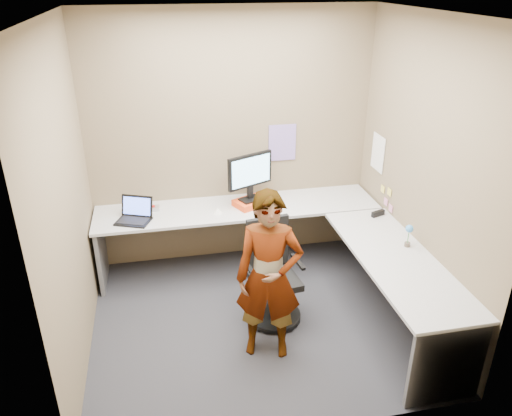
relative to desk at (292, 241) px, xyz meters
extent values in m
plane|color=#252429|center=(-0.44, -0.39, -0.59)|extent=(3.00, 3.00, 0.00)
plane|color=#736147|center=(-0.44, 0.91, 0.76)|extent=(3.00, 0.00, 3.00)
plane|color=#736147|center=(1.06, -0.39, 0.76)|extent=(0.00, 2.70, 2.70)
plane|color=#736147|center=(-1.94, -0.39, 0.76)|extent=(0.00, 2.70, 2.70)
plane|color=white|center=(-0.44, -0.39, 2.11)|extent=(3.00, 3.00, 0.00)
cube|color=silver|center=(-0.44, 0.59, 0.13)|extent=(2.96, 0.65, 0.03)
cube|color=silver|center=(0.74, -0.71, 0.13)|extent=(0.65, 1.91, 0.03)
cube|color=#59595B|center=(-1.88, 0.59, -0.24)|extent=(0.04, 0.60, 0.70)
cube|color=#59595B|center=(1.00, 0.59, -0.24)|extent=(0.04, 0.60, 0.70)
cube|color=#59595B|center=(0.74, -1.63, -0.24)|extent=(0.60, 0.04, 0.70)
cube|color=#E24216|center=(-0.30, 0.59, 0.17)|extent=(0.40, 0.35, 0.07)
cube|color=black|center=(-0.30, 0.59, 0.22)|extent=(0.26, 0.23, 0.02)
cube|color=black|center=(-0.30, 0.62, 0.29)|extent=(0.07, 0.06, 0.13)
cube|color=black|center=(-0.30, 0.62, 0.53)|extent=(0.49, 0.25, 0.35)
cube|color=#93D7FE|center=(-0.29, 0.60, 0.53)|extent=(0.43, 0.20, 0.29)
cube|color=black|center=(-1.51, 0.45, 0.15)|extent=(0.39, 0.34, 0.02)
cube|color=black|center=(-1.46, 0.56, 0.27)|extent=(0.32, 0.19, 0.21)
cube|color=#4C6AF1|center=(-1.46, 0.56, 0.27)|extent=(0.28, 0.15, 0.17)
cube|color=#B7B7BC|center=(-1.31, 0.68, 0.16)|extent=(0.12, 0.08, 0.04)
sphere|color=red|center=(-1.31, 0.67, 0.19)|extent=(0.04, 0.04, 0.04)
cone|color=white|center=(-0.67, 0.48, 0.17)|extent=(0.10, 0.10, 0.06)
cube|color=black|center=(0.92, 0.09, 0.17)|extent=(0.15, 0.09, 0.05)
cylinder|color=brown|center=(0.92, -0.54, 0.16)|extent=(0.05, 0.05, 0.04)
cylinder|color=#338C3F|center=(0.92, -0.54, 0.25)|extent=(0.01, 0.01, 0.14)
sphere|color=#3E8DDB|center=(0.92, -0.54, 0.32)|extent=(0.07, 0.07, 0.07)
cube|color=#846BB7|center=(0.11, 0.90, 0.71)|extent=(0.30, 0.01, 0.40)
cube|color=white|center=(1.05, 0.51, 0.66)|extent=(0.01, 0.28, 0.38)
cube|color=#F2E059|center=(1.05, 0.16, 0.36)|extent=(0.01, 0.07, 0.07)
cube|color=pink|center=(1.05, 0.21, 0.23)|extent=(0.01, 0.07, 0.07)
cube|color=pink|center=(1.05, 0.09, 0.21)|extent=(0.01, 0.07, 0.07)
cube|color=#F2E059|center=(1.05, 0.31, 0.33)|extent=(0.01, 0.07, 0.07)
cylinder|color=black|center=(-0.27, -0.39, -0.55)|extent=(0.51, 0.51, 0.04)
cylinder|color=black|center=(-0.27, -0.39, -0.35)|extent=(0.05, 0.05, 0.36)
cube|color=black|center=(-0.27, -0.39, -0.16)|extent=(0.46, 0.46, 0.06)
cube|color=black|center=(-0.30, -0.19, 0.14)|extent=(0.40, 0.09, 0.50)
cube|color=black|center=(-0.50, -0.42, -0.01)|extent=(0.07, 0.27, 0.03)
cube|color=black|center=(-0.05, -0.36, -0.01)|extent=(0.07, 0.27, 0.03)
imported|color=#999399|center=(-0.42, -0.80, 0.15)|extent=(0.62, 0.49, 1.49)
camera|label=1|loc=(-1.21, -4.10, 2.39)|focal=35.00mm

